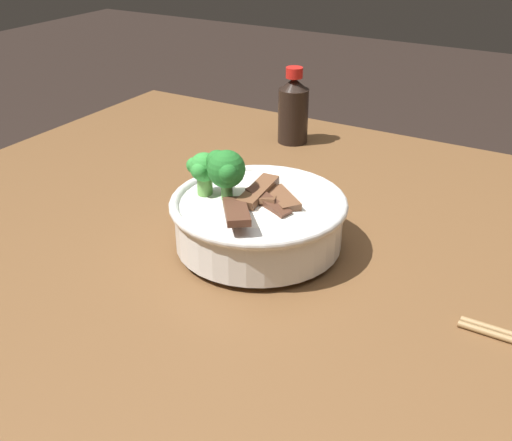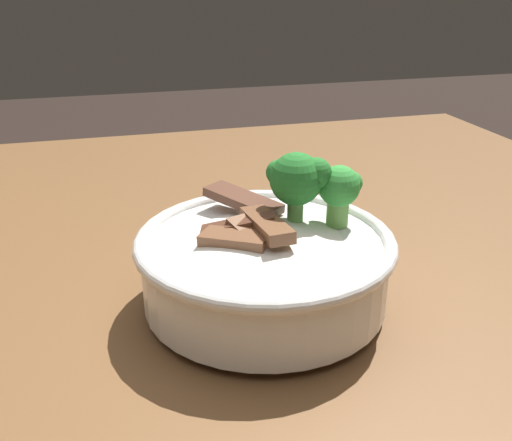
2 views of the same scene
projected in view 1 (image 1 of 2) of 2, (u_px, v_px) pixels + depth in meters
The scene contains 3 objects.
dining_table at pixel (336, 366), 0.73m from camera, with size 1.40×1.10×0.79m.
rice_bowl at pixel (257, 216), 0.77m from camera, with size 0.22×0.22×0.13m.
soy_sauce_bottle at pixel (293, 110), 1.10m from camera, with size 0.05×0.05×0.13m.
Camera 1 is at (-0.20, 0.53, 1.19)m, focal length 43.74 mm.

